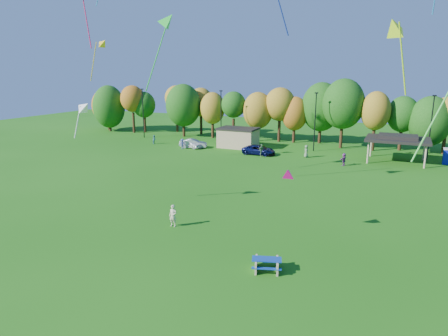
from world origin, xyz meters
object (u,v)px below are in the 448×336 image
at_px(car_a, 191,144).
at_px(car_b, 194,143).
at_px(picnic_table, 267,264).
at_px(car_d, 262,150).
at_px(car_c, 259,150).
at_px(kite_flyer, 173,216).

bearing_deg(car_a, car_b, -47.21).
bearing_deg(picnic_table, car_d, 91.79).
bearing_deg(car_b, picnic_table, -164.14).
bearing_deg(car_c, kite_flyer, -173.11).
bearing_deg(car_c, picnic_table, -159.01).
bearing_deg(car_c, car_d, -63.51).
height_order(kite_flyer, car_c, kite_flyer).
bearing_deg(car_b, car_d, -111.59).
xyz_separation_m(picnic_table, car_a, (-24.37, 34.29, 0.23)).
xyz_separation_m(car_a, car_b, (0.42, 0.25, 0.02)).
relative_size(car_a, car_b, 0.94).
distance_m(car_b, car_c, 11.56).
bearing_deg(car_b, kite_flyer, -173.20).
bearing_deg(car_a, kite_flyer, -141.51).
xyz_separation_m(car_b, car_c, (11.54, -0.78, -0.02)).
height_order(picnic_table, car_b, car_b).
xyz_separation_m(car_a, car_d, (12.40, -0.32, -0.07)).
bearing_deg(picnic_table, car_a, 107.79).
bearing_deg(car_d, picnic_table, -141.51).
distance_m(picnic_table, kite_flyer, 10.03).
height_order(kite_flyer, car_a, kite_flyer).
height_order(car_b, car_d, car_b).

